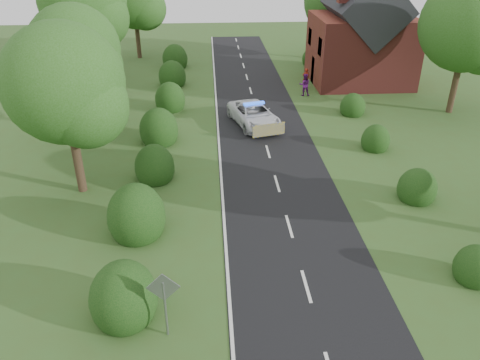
{
  "coord_description": "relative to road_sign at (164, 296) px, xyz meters",
  "views": [
    {
      "loc": [
        -3.37,
        -9.29,
        11.78
      ],
      "look_at": [
        -2.07,
        10.14,
        1.3
      ],
      "focal_mm": 35.0,
      "sensor_mm": 36.0,
      "label": 1
    }
  ],
  "objects": [
    {
      "name": "road_markings",
      "position": [
        3.4,
        10.93,
        -1.63
      ],
      "size": [
        4.96,
        70.0,
        0.01
      ],
      "color": "white",
      "rests_on": "road"
    },
    {
      "name": "road",
      "position": [
        5.0,
        13.0,
        -1.64
      ],
      "size": [
        6.0,
        70.0,
        0.02
      ],
      "primitive_type": "cube",
      "color": "black",
      "rests_on": "ground"
    },
    {
      "name": "house",
      "position": [
        14.49,
        28.0,
        2.13
      ],
      "size": [
        8.0,
        7.4,
        9.17
      ],
      "color": "maroon",
      "rests_on": "ground"
    },
    {
      "name": "tree_right_b",
      "position": [
        19.29,
        19.84,
        4.28
      ],
      "size": [
        6.56,
        6.4,
        9.4
      ],
      "color": "#332316",
      "rests_on": "ground"
    },
    {
      "name": "pedestrian_red",
      "position": [
        9.67,
        26.67,
        -0.85
      ],
      "size": [
        0.63,
        0.45,
        1.61
      ],
      "primitive_type": "imported",
      "rotation": [
        0.0,
        0.0,
        3.26
      ],
      "color": "maroon",
      "rests_on": "ground"
    },
    {
      "name": "tree_left_b",
      "position": [
        -6.25,
        17.86,
        3.39
      ],
      "size": [
        5.74,
        5.6,
        8.07
      ],
      "color": "#332316",
      "rests_on": "ground"
    },
    {
      "name": "tree_right_c",
      "position": [
        14.27,
        35.85,
        3.69
      ],
      "size": [
        6.15,
        6.0,
        8.58
      ],
      "color": "#332316",
      "rests_on": "ground"
    },
    {
      "name": "pedestrian_purple",
      "position": [
        9.17,
        24.52,
        -0.78
      ],
      "size": [
        0.9,
        0.73,
        1.75
      ],
      "primitive_type": "imported",
      "rotation": [
        0.0,
        0.0,
        3.06
      ],
      "color": "#671875",
      "rests_on": "ground"
    },
    {
      "name": "tree_left_a",
      "position": [
        -4.75,
        9.86,
        3.69
      ],
      "size": [
        5.74,
        5.6,
        8.38
      ],
      "color": "#332316",
      "rests_on": "ground"
    },
    {
      "name": "police_van",
      "position": [
        4.55,
        18.39,
        -0.93
      ],
      "size": [
        3.71,
        5.7,
        1.6
      ],
      "rotation": [
        0.0,
        0.0,
        0.27
      ],
      "color": "silver",
      "rests_on": "ground"
    },
    {
      "name": "tree_left_d",
      "position": [
        -5.23,
        37.85,
        3.98
      ],
      "size": [
        6.15,
        6.0,
        8.89
      ],
      "color": "#332316",
      "rests_on": "ground"
    },
    {
      "name": "hedgerow_left",
      "position": [
        -1.51,
        9.69,
        -0.91
      ],
      "size": [
        2.75,
        50.41,
        3.0
      ],
      "color": "#0F350E",
      "rests_on": "ground"
    },
    {
      "name": "road_sign",
      "position": [
        0.0,
        0.0,
        0.0
      ],
      "size": [
        1.06,
        0.08,
        2.53
      ],
      "color": "gray",
      "rests_on": "ground"
    },
    {
      "name": "hedgerow_right",
      "position": [
        11.6,
        9.21,
        -1.1
      ],
      "size": [
        2.1,
        45.78,
        2.1
      ],
      "color": "#0F350E",
      "rests_on": "ground"
    },
    {
      "name": "tree_left_c",
      "position": [
        -7.7,
        27.83,
        4.88
      ],
      "size": [
        6.97,
        6.8,
        10.22
      ],
      "color": "#332316",
      "rests_on": "ground"
    }
  ]
}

